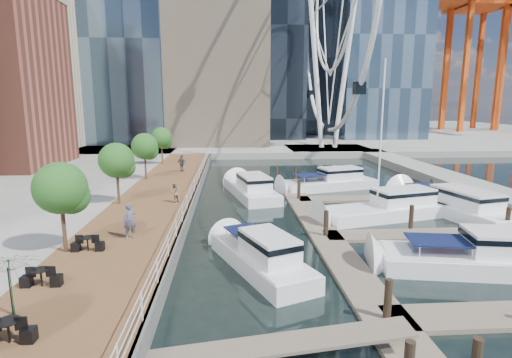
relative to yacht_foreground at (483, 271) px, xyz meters
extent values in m
plane|color=black|center=(-9.83, -2.46, 0.00)|extent=(520.00, 520.00, 0.00)
cube|color=brown|center=(-18.83, 12.54, 0.50)|extent=(6.00, 60.00, 1.00)
cube|color=#595954|center=(-15.83, 12.54, 0.50)|extent=(0.25, 60.00, 1.00)
cube|color=gray|center=(-9.83, 99.54, 0.50)|extent=(200.00, 114.00, 1.00)
cube|color=gray|center=(10.17, 17.54, 0.50)|extent=(4.00, 60.00, 1.00)
cube|color=gray|center=(4.17, 49.54, 0.50)|extent=(14.00, 12.00, 1.00)
cube|color=#6D6051|center=(-6.83, 7.54, 0.10)|extent=(2.00, 32.00, 0.20)
cube|color=#6D6051|center=(-0.83, 5.54, 0.10)|extent=(12.00, 2.00, 0.20)
cube|color=#6D6051|center=(-0.83, 15.54, 0.10)|extent=(12.00, 2.00, 0.20)
cube|color=#BCAD8E|center=(-45.83, 47.54, 15.00)|extent=(14.00, 16.00, 28.00)
cylinder|color=white|center=(1.67, 49.54, 14.00)|extent=(0.80, 0.80, 26.00)
cylinder|color=white|center=(6.67, 49.54, 14.00)|extent=(0.80, 0.80, 26.00)
cylinder|color=#3F2B1C|center=(-21.23, 1.54, 2.20)|extent=(0.20, 0.20, 2.40)
sphere|color=#265B1E|center=(-21.23, 1.54, 4.30)|extent=(2.60, 2.60, 2.60)
cylinder|color=#3F2B1C|center=(-21.23, 11.54, 2.20)|extent=(0.20, 0.20, 2.40)
sphere|color=#265B1E|center=(-21.23, 11.54, 4.30)|extent=(2.60, 2.60, 2.60)
cylinder|color=#3F2B1C|center=(-21.23, 21.54, 2.20)|extent=(0.20, 0.20, 2.40)
sphere|color=#265B1E|center=(-21.23, 21.54, 4.30)|extent=(2.60, 2.60, 2.60)
cylinder|color=#3F2B1C|center=(-21.23, 31.54, 2.20)|extent=(0.20, 0.20, 2.40)
sphere|color=#265B1E|center=(-21.23, 31.54, 4.30)|extent=(2.60, 2.60, 2.60)
imported|color=#494A61|center=(-18.44, 3.43, 1.99)|extent=(0.84, 0.70, 1.98)
imported|color=#7C6656|center=(-17.10, 11.64, 1.74)|extent=(0.90, 0.91, 1.48)
imported|color=#353C42|center=(-18.17, 26.02, 1.93)|extent=(1.16, 0.95, 1.86)
imported|color=#0E3619|center=(-20.59, -4.78, 2.08)|extent=(3.14, 3.16, 2.17)
camera|label=1|loc=(-12.85, -18.34, 8.37)|focal=28.00mm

